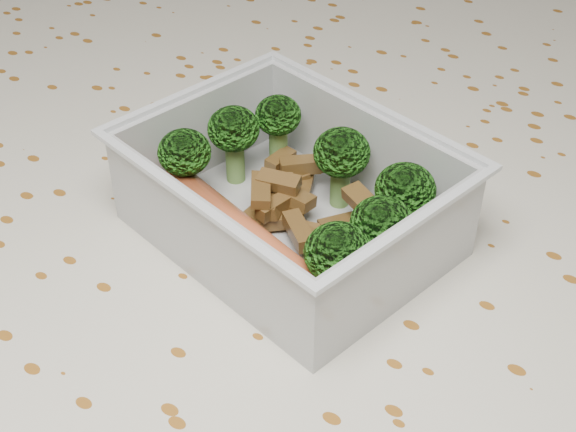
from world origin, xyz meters
The scene contains 6 objects.
dining_table centered at (0.00, 0.00, 0.67)m, with size 1.40×0.90×0.75m.
tablecloth centered at (0.00, 0.00, 0.72)m, with size 1.46×0.96×0.19m.
lunch_container centered at (-0.01, 0.02, 0.78)m, with size 0.21×0.18×0.06m.
broccoli_florets centered at (-0.01, 0.03, 0.80)m, with size 0.16×0.12×0.05m.
meat_pile centered at (-0.01, 0.03, 0.77)m, with size 0.10×0.08×0.03m.
sausage centered at (-0.02, -0.02, 0.77)m, with size 0.16×0.06×0.03m.
Camera 1 is at (0.20, -0.29, 1.07)m, focal length 50.00 mm.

